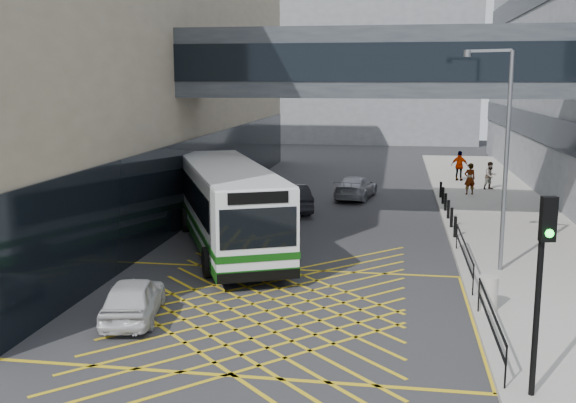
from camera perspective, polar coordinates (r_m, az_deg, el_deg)
The scene contains 18 objects.
ground at distance 20.29m, azimuth -1.82°, elevation -9.26°, with size 120.00×120.00×0.00m, color #333335.
building_whsmith at distance 40.97m, azimuth -23.21°, elevation 11.17°, with size 24.17×42.00×16.00m.
building_far at distance 79.00m, azimuth 5.15°, elevation 11.85°, with size 28.00×16.00×18.00m, color gray.
skybridge at distance 30.78m, azimuth 8.07°, elevation 11.52°, with size 20.00×4.10×3.00m.
pavement at distance 34.83m, azimuth 17.79°, elevation -1.31°, with size 6.00×54.00×0.16m, color #A9A39B.
box_junction at distance 20.28m, azimuth -1.82°, elevation -9.25°, with size 12.00×9.00×0.01m.
bus at distance 27.40m, azimuth -5.16°, elevation -0.20°, with size 7.36×12.18×3.39m.
car_white at distance 19.96m, azimuth -12.97°, elevation -7.95°, with size 1.61×3.94×1.25m, color silver.
car_dark at distance 35.08m, azimuth 0.23°, elevation 0.33°, with size 1.80×4.61×1.44m, color black.
car_silver at distance 39.10m, azimuth 5.76°, elevation 1.26°, with size 1.87×4.43×1.38m, color #9A9BA3.
traffic_light at distance 14.75m, azimuth 20.73°, elevation -5.33°, with size 0.33×0.52×4.34m.
street_lamp at distance 24.32m, azimuth 17.65°, elevation 4.44°, with size 1.68×0.85×7.64m.
litter_bin at distance 20.69m, azimuth 16.57°, elevation -7.41°, with size 0.56×0.56×0.97m, color #ADA89E.
kerb_railings at distance 21.52m, azimuth 15.50°, elevation -6.03°, with size 0.05×12.54×1.00m.
bollards at distance 34.42m, azimuth 13.31°, elevation -0.33°, with size 0.14×10.14×0.90m.
pedestrian_a at distance 40.70m, azimuth 15.13°, elevation 1.86°, with size 0.73×0.52×1.83m, color gray.
pedestrian_b at distance 42.94m, azimuth 16.76°, elevation 2.10°, with size 0.82×0.48×1.68m, color gray.
pedestrian_c at distance 46.08m, azimuth 14.33°, elevation 2.93°, with size 1.16×0.56×1.97m, color gray.
Camera 1 is at (3.67, -18.76, 6.78)m, focal length 42.00 mm.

